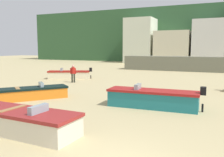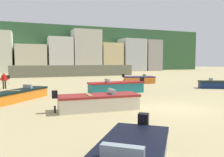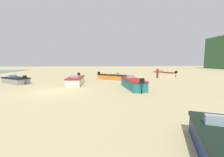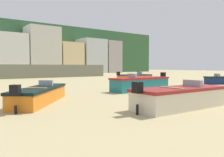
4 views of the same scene
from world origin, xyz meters
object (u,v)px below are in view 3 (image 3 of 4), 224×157
Objects in this scene: boat_teal_4 at (133,83)px; beach_walker_foreground at (158,72)px; boat_grey_6 at (16,80)px; boat_cream_3 at (76,80)px; boat_cream_5 at (165,74)px; boat_orange_2 at (112,77)px.

boat_teal_4 is 3.13× the size of beach_walker_foreground.
boat_grey_6 is (-4.94, -13.14, -0.10)m from boat_teal_4.
boat_cream_3 reaches higher than boat_cream_5.
boat_orange_2 is at bearing -39.87° from boat_grey_6.
beach_walker_foreground is at bearing -152.47° from boat_cream_3.
boat_cream_3 reaches higher than boat_grey_6.
boat_orange_2 is 10.55m from boat_cream_5.
boat_cream_5 is 2.74× the size of beach_walker_foreground.
boat_cream_5 is 22.87m from boat_grey_6.
boat_teal_4 is 11.36m from beach_walker_foreground.
boat_teal_4 reaches higher than boat_cream_5.
boat_grey_6 is (-1.52, -7.28, -0.05)m from boat_cream_3.
boat_cream_5 is (-3.56, 9.93, 0.04)m from boat_orange_2.
boat_teal_4 is at bearing -153.42° from boat_cream_5.
boat_cream_5 is at bearing -149.66° from boat_cream_3.
boat_orange_2 is at bearing -105.21° from beach_walker_foreground.
boat_orange_2 is 1.02× the size of boat_cream_5.
boat_cream_3 is at bearing 147.91° from boat_teal_4.
boat_orange_2 is 0.94× the size of boat_cream_3.
boat_teal_4 is at bearing 152.30° from boat_cream_3.
beach_walker_foreground reaches higher than boat_orange_2.
boat_grey_6 reaches higher than boat_orange_2.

